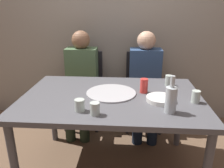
{
  "coord_description": "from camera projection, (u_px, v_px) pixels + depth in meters",
  "views": [
    {
      "loc": [
        0.13,
        -1.7,
        1.44
      ],
      "look_at": [
        -0.01,
        0.14,
        0.78
      ],
      "focal_mm": 35.87,
      "sensor_mm": 36.0,
      "label": 1
    }
  ],
  "objects": [
    {
      "name": "plate_stack",
      "position": [
        160.0,
        99.0,
        1.73
      ],
      "size": [
        0.22,
        0.22,
        0.03
      ],
      "primitive_type": "cylinder",
      "color": "white",
      "rests_on": "dining_table"
    },
    {
      "name": "guest_in_sweater",
      "position": [
        81.0,
        78.0,
        2.6
      ],
      "size": [
        0.36,
        0.56,
        1.17
      ],
      "rotation": [
        0.0,
        0.0,
        3.14
      ],
      "color": "#4C6B47",
      "rests_on": "ground_plane"
    },
    {
      "name": "chair_left",
      "position": [
        84.0,
        84.0,
        2.78
      ],
      "size": [
        0.44,
        0.44,
        0.9
      ],
      "rotation": [
        0.0,
        0.0,
        3.14
      ],
      "color": "black",
      "rests_on": "ground_plane"
    },
    {
      "name": "soda_can",
      "position": [
        144.0,
        86.0,
        1.89
      ],
      "size": [
        0.07,
        0.07,
        0.12
      ],
      "primitive_type": "cylinder",
      "color": "red",
      "rests_on": "dining_table"
    },
    {
      "name": "ground_plane",
      "position": [
        112.0,
        168.0,
        2.09
      ],
      "size": [
        8.0,
        8.0,
        0.0
      ],
      "primitive_type": "plane",
      "color": "brown"
    },
    {
      "name": "wine_bottle",
      "position": [
        171.0,
        99.0,
        1.52
      ],
      "size": [
        0.08,
        0.08,
        0.27
      ],
      "color": "#B2BCC1",
      "rests_on": "dining_table"
    },
    {
      "name": "back_wall",
      "position": [
        119.0,
        17.0,
        2.74
      ],
      "size": [
        6.0,
        0.1,
        2.6
      ],
      "primitive_type": "cube",
      "color": "gray",
      "rests_on": "ground_plane"
    },
    {
      "name": "guest_in_beanie",
      "position": [
        145.0,
        79.0,
        2.55
      ],
      "size": [
        0.36,
        0.56,
        1.17
      ],
      "rotation": [
        0.0,
        0.0,
        3.14
      ],
      "color": "navy",
      "rests_on": "ground_plane"
    },
    {
      "name": "pizza_tray",
      "position": [
        111.0,
        93.0,
        1.88
      ],
      "size": [
        0.42,
        0.42,
        0.01
      ],
      "primitive_type": "cylinder",
      "color": "#ADADB2",
      "rests_on": "dining_table"
    },
    {
      "name": "dining_table",
      "position": [
        112.0,
        104.0,
        1.87
      ],
      "size": [
        1.47,
        0.98,
        0.73
      ],
      "color": "#4C4C51",
      "rests_on": "ground_plane"
    },
    {
      "name": "wine_glass",
      "position": [
        95.0,
        109.0,
        1.51
      ],
      "size": [
        0.07,
        0.07,
        0.09
      ],
      "primitive_type": "cylinder",
      "color": "#B7C6BC",
      "rests_on": "dining_table"
    },
    {
      "name": "tumbler_near",
      "position": [
        80.0,
        105.0,
        1.56
      ],
      "size": [
        0.07,
        0.07,
        0.09
      ],
      "primitive_type": "cylinder",
      "color": "#B7C6BC",
      "rests_on": "dining_table"
    },
    {
      "name": "chair_right",
      "position": [
        144.0,
        85.0,
        2.73
      ],
      "size": [
        0.44,
        0.44,
        0.9
      ],
      "rotation": [
        0.0,
        0.0,
        3.14
      ],
      "color": "black",
      "rests_on": "ground_plane"
    },
    {
      "name": "tumbler_far",
      "position": [
        169.0,
        80.0,
        2.06
      ],
      "size": [
        0.07,
        0.07,
        0.1
      ],
      "primitive_type": "cylinder",
      "color": "#B7C6BC",
      "rests_on": "dining_table"
    },
    {
      "name": "short_glass",
      "position": [
        196.0,
        97.0,
        1.69
      ],
      "size": [
        0.06,
        0.06,
        0.1
      ],
      "primitive_type": "cylinder",
      "color": "#B7C6BC",
      "rests_on": "dining_table"
    }
  ]
}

